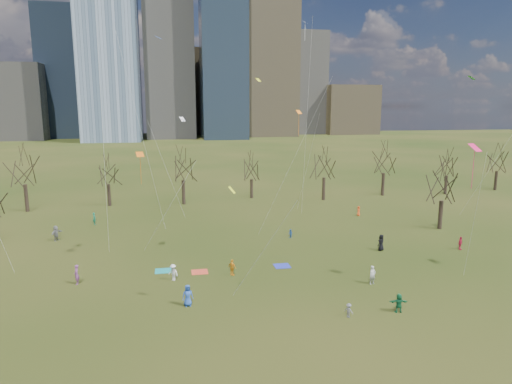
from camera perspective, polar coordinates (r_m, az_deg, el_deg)
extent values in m
plane|color=black|center=(39.70, 3.28, -13.20)|extent=(500.00, 500.00, 0.00)
cube|color=slate|center=(230.76, -18.16, 20.89)|extent=(26.00, 26.00, 118.00)
cube|color=slate|center=(242.27, -10.86, 17.94)|extent=(24.00, 24.00, 95.00)
cube|color=#384C66|center=(234.62, -4.16, 19.57)|extent=(22.00, 22.00, 105.00)
cube|color=#726347|center=(256.72, 1.58, 15.12)|extent=(28.00, 28.00, 72.00)
cube|color=#384C66|center=(260.81, -22.56, 13.49)|extent=(25.00, 25.00, 65.00)
cube|color=slate|center=(276.99, 6.10, 13.29)|extent=(22.00, 22.00, 58.00)
cube|color=#726347|center=(275.68, -7.91, 12.22)|extent=(30.00, 30.00, 48.00)
cube|color=slate|center=(256.77, -28.32, 9.85)|extent=(35.00, 30.00, 36.00)
cube|color=#726347|center=(280.18, 11.32, 10.04)|extent=(30.00, 28.00, 28.00)
cylinder|color=black|center=(78.69, -26.77, -0.67)|extent=(0.55, 0.55, 4.28)
cylinder|color=black|center=(78.20, -17.89, -0.35)|extent=(0.52, 0.52, 3.60)
cylinder|color=black|center=(76.53, -9.05, -0.03)|extent=(0.54, 0.54, 4.05)
cylinder|color=black|center=(80.72, -0.57, 0.42)|extent=(0.51, 0.51, 3.38)
cylinder|color=black|center=(79.84, 8.45, 0.40)|extent=(0.54, 0.54, 3.96)
cylinder|color=black|center=(86.23, 15.58, 0.94)|extent=(0.54, 0.54, 4.14)
cylinder|color=black|center=(91.36, 22.62, 0.84)|extent=(0.52, 0.52, 3.51)
cylinder|color=black|center=(99.94, 27.78, 1.27)|extent=(0.53, 0.53, 3.74)
cylinder|color=black|center=(65.16, 22.06, -2.66)|extent=(0.53, 0.53, 3.83)
cube|color=teal|center=(46.72, -11.52, -9.62)|extent=(1.60, 1.50, 0.03)
cube|color=#2631B2|center=(47.20, 3.27, -9.21)|extent=(1.60, 1.50, 0.03)
cube|color=#CE4129|center=(45.85, -7.05, -9.88)|extent=(1.60, 1.50, 0.03)
imported|color=#264DA7|center=(38.42, -8.54, -12.68)|extent=(0.96, 0.70, 1.80)
imported|color=silver|center=(43.68, 14.36, -10.02)|extent=(0.71, 0.55, 1.74)
imported|color=slate|center=(36.97, 11.52, -14.31)|extent=(0.80, 0.83, 1.14)
imported|color=orange|center=(44.45, -2.99, -9.41)|extent=(0.92, 0.96, 1.60)
imported|color=#186D3F|center=(38.68, 17.42, -13.10)|extent=(1.50, 0.68, 1.56)
imported|color=black|center=(53.57, 15.38, -6.12)|extent=(1.09, 0.99, 1.87)
imported|color=#8E478D|center=(45.38, -21.52, -9.58)|extent=(0.51, 0.71, 1.84)
imported|color=blue|center=(56.69, 4.32, -5.22)|extent=(0.56, 0.64, 1.11)
imported|color=white|center=(43.89, -10.31, -9.86)|extent=(1.16, 1.10, 1.58)
imported|color=#C71C41|center=(57.00, 24.18, -5.86)|extent=(0.94, 0.79, 1.50)
imported|color=slate|center=(60.46, -23.71, -4.73)|extent=(1.28, 1.80, 1.87)
imported|color=#FA541B|center=(69.54, 12.70, -2.32)|extent=(0.75, 0.85, 1.47)
imported|color=#1A7857|center=(66.63, -19.55, -3.15)|extent=(0.61, 0.73, 1.69)
plane|color=orange|center=(47.05, -14.31, 4.59)|extent=(1.22, 1.14, 0.45)
cylinder|color=silver|center=(44.52, -10.93, -2.09)|extent=(5.22, 6.54, 9.95)
cylinder|color=orange|center=(47.24, -14.22, 2.59)|extent=(0.04, 0.04, 2.70)
plane|color=yellow|center=(51.19, 0.29, 13.84)|extent=(0.84, 0.80, 0.40)
cylinder|color=silver|center=(48.51, 4.50, 3.64)|extent=(5.84, 7.44, 17.49)
plane|color=#F61B63|center=(42.49, 25.69, 5.04)|extent=(1.33, 1.21, 0.62)
cylinder|color=silver|center=(41.34, 25.64, -3.01)|extent=(1.72, 3.77, 11.26)
cylinder|color=#F61B63|center=(42.69, 25.49, 2.49)|extent=(0.04, 0.04, 3.15)
cylinder|color=silver|center=(44.80, -18.79, 10.41)|extent=(0.87, 4.62, 29.77)
plane|color=white|center=(63.53, 6.16, 20.36)|extent=(0.87, 0.88, 0.32)
cylinder|color=silver|center=(60.54, 6.36, 8.76)|extent=(0.35, 4.31, 25.41)
cylinder|color=white|center=(63.33, 6.14, 19.24)|extent=(0.04, 0.04, 2.10)
plane|color=green|center=(67.20, 25.33, 12.79)|extent=(1.03, 1.15, 0.52)
cylinder|color=silver|center=(64.34, 28.31, 4.49)|extent=(3.05, 9.81, 18.31)
plane|color=blue|center=(55.17, -12.11, 18.37)|extent=(1.04, 1.07, 0.35)
cylinder|color=silver|center=(52.46, -13.98, 6.51)|extent=(4.17, 4.79, 22.26)
plane|color=orange|center=(64.82, 5.38, 9.93)|extent=(1.08, 0.96, 0.56)
cylinder|color=silver|center=(61.34, 6.46, 3.37)|extent=(0.29, 8.35, 13.87)
cylinder|color=orange|center=(64.86, 5.36, 8.36)|extent=(0.04, 0.04, 3.00)
plane|color=#E2F526|center=(34.40, -3.03, 0.26)|extent=(0.70, 0.82, 0.53)
cylinder|color=silver|center=(33.58, 0.86, -7.43)|extent=(3.88, 4.55, 8.45)
plane|color=silver|center=(60.11, -9.19, 8.99)|extent=(1.05, 1.00, 0.58)
cylinder|color=silver|center=(58.71, -11.02, 2.51)|extent=(4.26, 3.87, 13.04)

